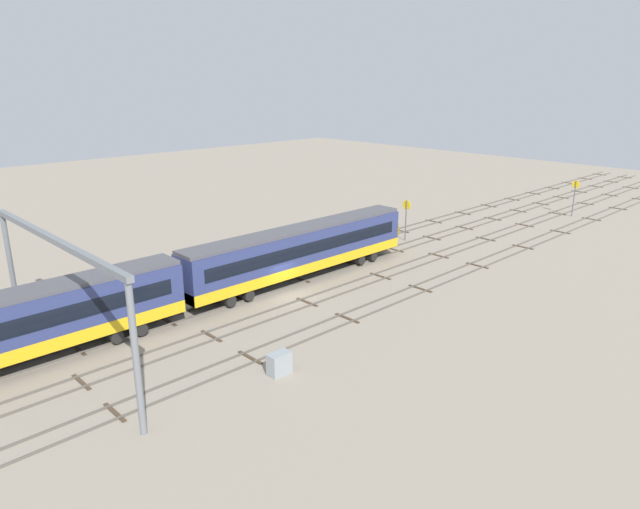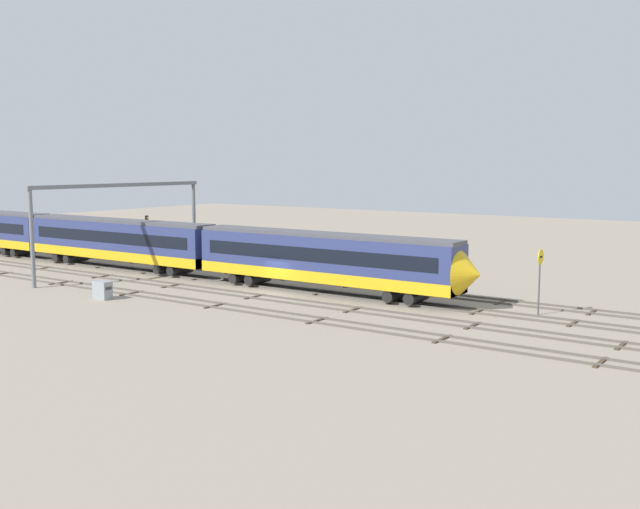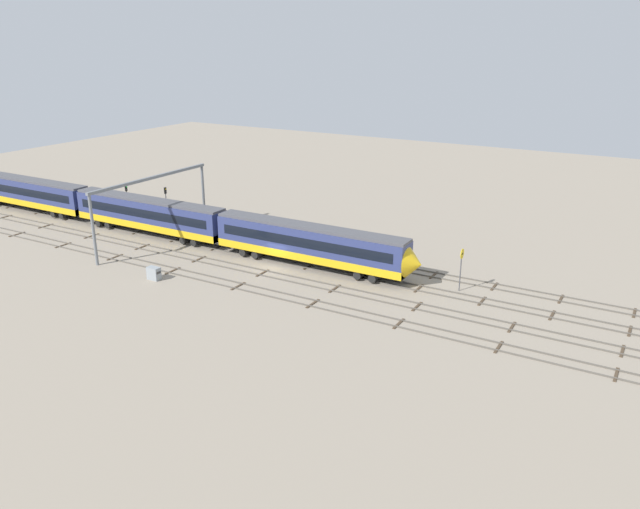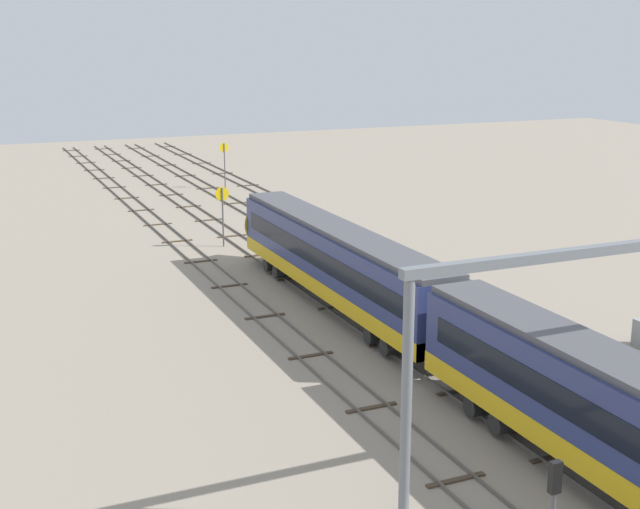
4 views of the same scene
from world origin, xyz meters
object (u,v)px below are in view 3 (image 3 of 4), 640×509
object	(u,v)px
overhead_gantry	(152,193)
relay_cabinet	(154,273)
train	(88,204)
speed_sign_mid_trackside	(461,263)
signal_light_trackside_approach	(166,199)
signal_light_trackside_departure	(127,195)

from	to	relation	value
overhead_gantry	relay_cabinet	bearing A→B (deg)	-47.13
train	speed_sign_mid_trackside	world-z (taller)	train
train	relay_cabinet	world-z (taller)	train
signal_light_trackside_approach	signal_light_trackside_departure	world-z (taller)	signal_light_trackside_approach
speed_sign_mid_trackside	signal_light_trackside_departure	distance (m)	52.87
signal_light_trackside_approach	relay_cabinet	size ratio (longest dim) A/B	3.31
speed_sign_mid_trackside	relay_cabinet	bearing A→B (deg)	-155.61
signal_light_trackside_approach	signal_light_trackside_departure	bearing A→B (deg)	-178.88
train	signal_light_trackside_departure	xyz separation A→B (m)	(1.21, 6.25, 0.18)
overhead_gantry	speed_sign_mid_trackside	size ratio (longest dim) A/B	4.31
overhead_gantry	signal_light_trackside_approach	distance (m)	11.10
signal_light_trackside_departure	relay_cabinet	size ratio (longest dim) A/B	2.95
relay_cabinet	speed_sign_mid_trackside	bearing A→B (deg)	24.39
overhead_gantry	signal_light_trackside_departure	xyz separation A→B (m)	(-13.78, 8.46, -3.74)
overhead_gantry	train	bearing A→B (deg)	171.60
overhead_gantry	speed_sign_mid_trackside	xyz separation A→B (m)	(38.88, 3.82, -3.46)
speed_sign_mid_trackside	train	bearing A→B (deg)	-178.29
overhead_gantry	signal_light_trackside_approach	world-z (taller)	overhead_gantry
train	signal_light_trackside_approach	world-z (taller)	train
train	relay_cabinet	bearing A→B (deg)	-26.42
train	relay_cabinet	xyz separation A→B (m)	(24.01, -11.93, -1.95)
train	overhead_gantry	bearing A→B (deg)	-8.40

